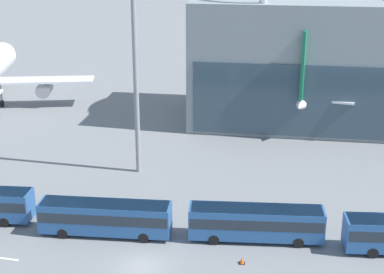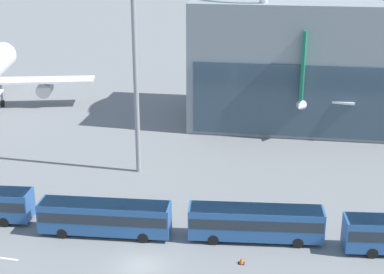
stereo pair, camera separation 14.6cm
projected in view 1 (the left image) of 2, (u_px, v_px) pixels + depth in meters
name	position (u px, v px, depth m)	size (l,w,h in m)	color
ground_plane	(142.00, 266.00, 51.24)	(440.00, 440.00, 0.00)	slate
airliner_at_gate_far	(319.00, 77.00, 94.95)	(34.15, 38.12, 15.22)	white
shuttle_bus_1	(105.00, 216.00, 55.92)	(12.66, 3.20, 3.29)	#285693
shuttle_bus_2	(256.00, 221.00, 54.94)	(12.72, 3.59, 3.29)	#285693
traffic_cone_0	(242.00, 261.00, 51.55)	(0.56, 0.56, 0.59)	black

